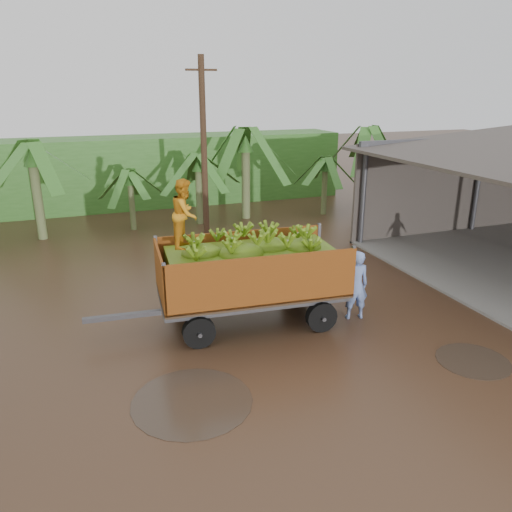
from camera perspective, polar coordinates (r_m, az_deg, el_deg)
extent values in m
plane|color=black|center=(13.72, 5.20, -7.62)|extent=(100.00, 100.00, 0.00)
cube|color=#383330|center=(23.93, 23.66, 7.42)|extent=(12.00, 0.12, 4.00)
cube|color=#2D661E|center=(27.60, -13.08, 9.41)|extent=(22.00, 3.00, 3.60)
cube|color=#47474C|center=(13.12, -15.02, -6.66)|extent=(1.94, 0.28, 0.13)
imported|color=orange|center=(12.46, -8.12, 4.82)|extent=(0.97, 1.05, 1.73)
imported|color=#728CD0|center=(13.83, 11.31, -3.28)|extent=(0.79, 0.59, 1.95)
cylinder|color=#47301E|center=(19.92, -5.96, 11.56)|extent=(0.24, 0.24, 7.21)
cube|color=#47301E|center=(19.77, -6.28, 20.40)|extent=(1.20, 0.08, 0.08)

